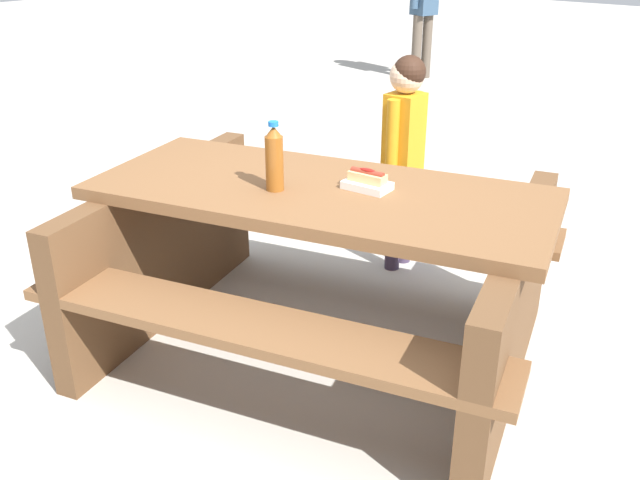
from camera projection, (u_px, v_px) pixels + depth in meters
ground_plane at (320, 349)px, 3.02m from camera, size 30.00×30.00×0.00m
picnic_table at (320, 258)px, 2.83m from camera, size 2.12×1.85×0.75m
soda_bottle at (274, 159)px, 2.64m from camera, size 0.07×0.07×0.27m
hotdog_tray at (367, 181)px, 2.68m from camera, size 0.19×0.13×0.08m
child_in_coat at (404, 137)px, 3.48m from camera, size 0.18×0.28×1.12m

